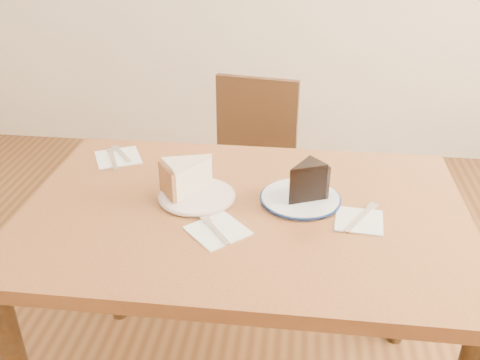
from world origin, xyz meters
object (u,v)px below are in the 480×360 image
Objects in this scene: chair_far at (248,172)px; plate_cream at (197,196)px; table at (244,239)px; chocolate_cake at (304,184)px; carrot_cake at (191,176)px; plate_navy at (300,199)px.

chair_far reaches higher than plate_cream.
chair_far is at bearing 95.11° from table.
chair_far reaches higher than table.
chocolate_cake reaches higher than chair_far.
plate_cream is at bearing 164.13° from table.
carrot_cake is (-0.02, 0.02, 0.05)m from plate_cream.
chocolate_cake is (0.29, 0.01, 0.05)m from plate_cream.
table is at bearing -157.80° from plate_navy.
carrot_cake is (-0.31, 0.00, 0.05)m from plate_navy.
chocolate_cake is at bearing -64.38° from plate_navy.
plate_navy is 1.62× the size of carrot_cake.
plate_cream is 0.06m from carrot_cake.
carrot_cake is at bearing 44.42° from chocolate_cake.
plate_cream is 0.29m from plate_navy.
chair_far is at bearing 107.30° from plate_navy.
plate_cream is at bearing 93.31° from chair_far.
chocolate_cake is (0.01, -0.01, 0.05)m from plate_navy.
table is 0.23m from chocolate_cake.
table is 0.23m from carrot_cake.
carrot_cake is at bearing 179.61° from plate_navy.
plate_cream reaches higher than table.
carrot_cake is (-0.09, -0.69, 0.34)m from chair_far.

